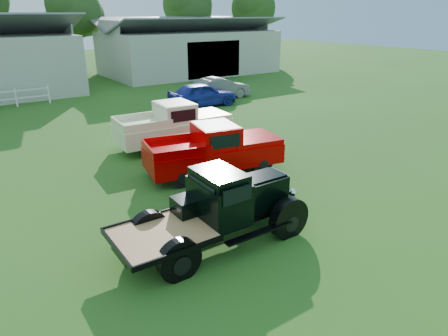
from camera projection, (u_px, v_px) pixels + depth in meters
ground at (241, 213)px, 12.14m from camera, size 120.00×120.00×0.00m
shed_right at (189, 46)px, 39.28m from camera, size 16.80×9.20×5.20m
tree_c at (76, 26)px, 38.38m from camera, size 5.40×5.40×9.00m
tree_d at (188, 19)px, 45.88m from camera, size 6.00×6.00×10.00m
tree_e at (253, 21)px, 48.71m from camera, size 5.70×5.70×9.50m
vintage_flatbed at (216, 209)px, 10.23m from camera, size 5.13×2.07×2.02m
red_pickup at (213, 149)px, 14.88m from camera, size 5.51×2.97×1.91m
white_pickup at (173, 125)px, 17.97m from camera, size 5.44×2.41×1.95m
misc_car_blue at (202, 94)px, 25.74m from camera, size 4.61×2.18×1.52m
misc_car_grey at (219, 88)px, 28.10m from camera, size 4.54×1.85×1.46m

